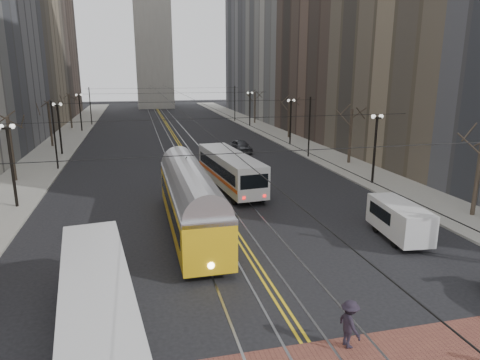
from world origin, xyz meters
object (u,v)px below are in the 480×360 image
cargo_van (399,222)px  pedestrian_d (350,324)px  sedan_grey (241,146)px  transit_bus (98,311)px  streetcar (191,206)px  rear_bus (230,171)px

cargo_van → pedestrian_d: cargo_van is taller
sedan_grey → pedestrian_d: (-5.11, -36.47, 0.15)m
cargo_van → sedan_grey: cargo_van is taller
transit_bus → sedan_grey: transit_bus is taller
transit_bus → cargo_van: 16.87m
streetcar → rear_bus: size_ratio=1.22×
sedan_grey → rear_bus: bearing=-113.5°
transit_bus → pedestrian_d: bearing=-21.0°
rear_bus → cargo_van: size_ratio=2.34×
transit_bus → pedestrian_d: size_ratio=6.15×
rear_bus → pedestrian_d: rear_bus is taller
transit_bus → streetcar: bearing=59.3°
transit_bus → rear_bus: (8.77, 18.96, 0.10)m
rear_bus → cargo_van: rear_bus is taller
transit_bus → streetcar: size_ratio=0.80×
transit_bus → cargo_van: size_ratio=2.26×
pedestrian_d → sedan_grey: bearing=-14.6°
streetcar → rear_bus: 9.85m
transit_bus → cargo_van: transit_bus is taller
rear_bus → transit_bus: bearing=-120.2°
streetcar → pedestrian_d: 12.83m
rear_bus → cargo_van: bearing=-66.9°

